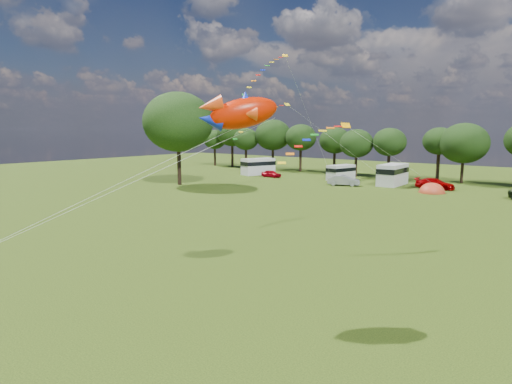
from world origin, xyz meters
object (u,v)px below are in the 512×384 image
Objects in this scene: campervan_c at (393,174)px; tent_orange at (432,193)px; big_tree at (178,122)px; car_a at (271,174)px; campervan_a at (258,166)px; car_c at (435,184)px; fish_kite at (237,113)px; campervan_b at (341,172)px; car_b at (344,180)px.

tent_orange is (6.76, -4.21, -1.61)m from campervan_c.
big_tree reaches higher than campervan_c.
car_a is 4.79m from campervan_a.
fish_kite reaches higher than car_c.
campervan_a reaches higher than campervan_b.
car_a is at bearing 73.67° from big_tree.
car_b is 6.90m from campervan_b.
tent_orange is at bearing -91.01° from car_a.
car_a is at bearing 75.50° from fish_kite.
fish_kite is at bearing -37.99° from big_tree.
car_c is at bearing 30.89° from big_tree.
campervan_a is 1.81× the size of fish_kite.
campervan_c is at bearing 148.05° from tent_orange.
big_tree is 19.50m from campervan_a.
campervan_a is at bearing 173.70° from tent_orange.
big_tree is 2.54× the size of campervan_b.
campervan_c is (-6.07, 0.57, 0.91)m from car_c.
campervan_a is at bearing 109.60° from campervan_b.
car_b is at bearing -83.05° from campervan_a.
tent_orange is at bearing -106.61° from car_b.
car_b is 1.19× the size of tent_orange.
car_b is 12.13m from car_c.
tent_orange reaches higher than car_a.
car_c is 14.94m from campervan_b.
campervan_b is at bearing -63.85° from campervan_a.
big_tree is 2.13× the size of campervan_c.
car_a is 1.01× the size of tent_orange.
car_b is at bearing 36.03° from big_tree.
tent_orange is (26.48, -1.49, -0.58)m from car_a.
car_a is at bearing 61.73° from car_b.
big_tree is at bearing 126.54° from campervan_c.
campervan_a reaches higher than car_c.
car_a is at bearing 92.65° from car_c.
fish_kite is (18.65, -46.68, 7.47)m from campervan_b.
car_b is 1.20× the size of fish_kite.
campervan_a is at bearing 68.27° from car_a.
campervan_b is at bearing 81.65° from car_c.
car_a is 19.94m from campervan_c.
big_tree reaches higher than car_a.
car_c is 0.78× the size of campervan_c.
campervan_a is 15.36m from campervan_b.
car_c is 3.77m from tent_orange.
campervan_a is 1.22× the size of campervan_b.
car_a is (4.72, 16.10, -8.42)m from big_tree.
big_tree is 2.74× the size of car_c.
big_tree is 3.70× the size of car_a.
big_tree is 3.16× the size of car_b.
car_b reaches higher than tent_orange.
big_tree is 31.72m from campervan_c.
car_a is at bearing 96.80° from campervan_c.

